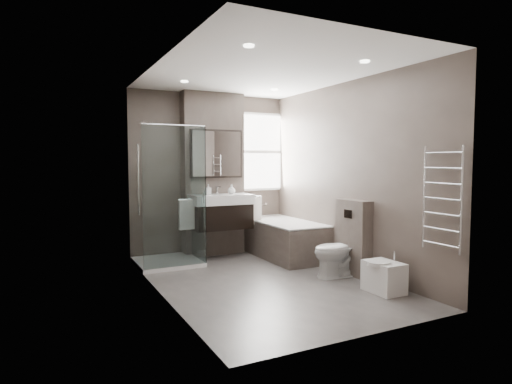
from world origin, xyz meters
TOP-DOWN VIEW (x-y plane):
  - room at (0.00, 0.00)m, footprint 2.70×3.90m
  - vanity_pier at (0.00, 1.77)m, footprint 1.00×0.25m
  - vanity at (0.00, 1.43)m, footprint 0.95×0.47m
  - mirror_cabinet at (0.00, 1.61)m, footprint 0.86×0.08m
  - towel_left at (-0.56, 1.40)m, footprint 0.24×0.06m
  - towel_right at (0.56, 1.40)m, footprint 0.24×0.06m
  - shower_enclosure at (-0.75, 1.35)m, footprint 0.90×0.90m
  - bathtub at (0.92, 1.10)m, footprint 0.75×1.60m
  - window at (0.90, 1.88)m, footprint 0.98×0.06m
  - toilet at (0.97, -0.25)m, footprint 0.70×0.42m
  - cistern_box at (1.21, -0.25)m, footprint 0.19×0.55m
  - bidet at (1.01, -1.02)m, footprint 0.39×0.44m
  - towel_radiator at (1.25, -1.60)m, footprint 0.03×0.49m
  - soap_bottle_a at (-0.20, 1.44)m, footprint 0.07×0.08m
  - soap_bottle_b at (0.19, 1.46)m, footprint 0.12×0.12m

SIDE VIEW (x-z plane):
  - bidet at x=1.01m, z-range -0.05..0.42m
  - bathtub at x=0.92m, z-range 0.03..0.60m
  - toilet at x=0.97m, z-range 0.00..0.70m
  - shower_enclosure at x=-0.75m, z-range -0.51..1.49m
  - cistern_box at x=1.21m, z-range 0.00..1.00m
  - towel_left at x=-0.56m, z-range 0.50..0.94m
  - towel_right at x=0.56m, z-range 0.50..0.94m
  - vanity at x=0.00m, z-range 0.41..1.07m
  - soap_bottle_b at x=0.19m, z-range 1.00..1.15m
  - soap_bottle_a at x=-0.20m, z-range 1.00..1.17m
  - towel_radiator at x=1.25m, z-range 0.57..1.67m
  - room at x=0.00m, z-range -0.05..2.65m
  - vanity_pier at x=0.00m, z-range 0.00..2.60m
  - mirror_cabinet at x=0.00m, z-range 1.25..2.01m
  - window at x=0.90m, z-range 1.01..2.34m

